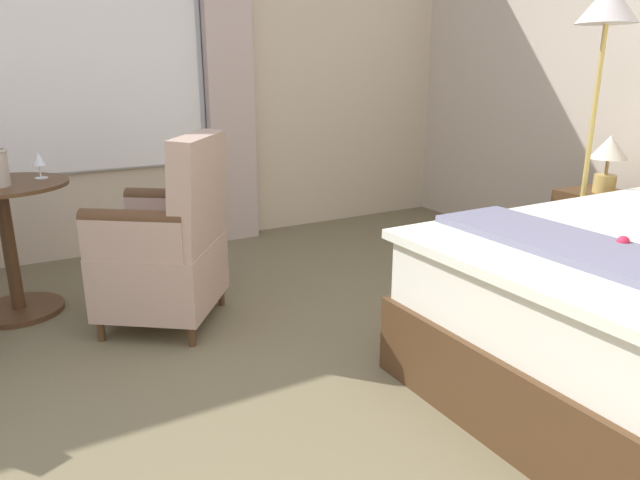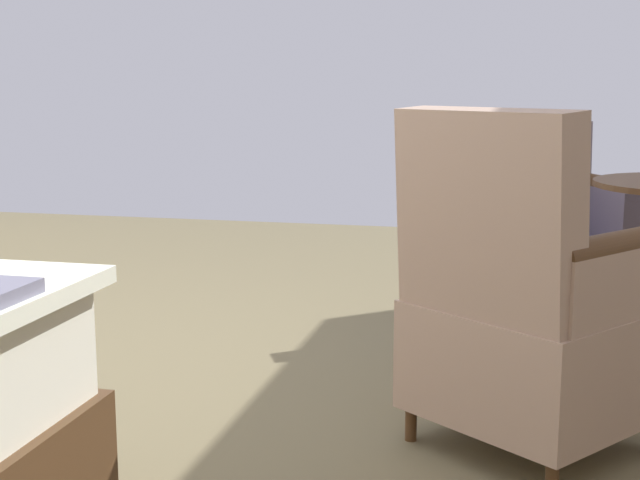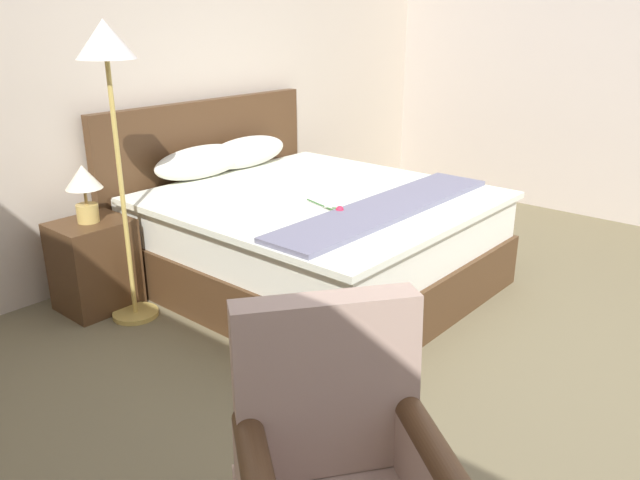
# 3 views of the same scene
# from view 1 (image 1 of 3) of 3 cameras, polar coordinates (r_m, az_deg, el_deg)

# --- Properties ---
(wall_window_side) EXTENTS (0.27, 6.31, 2.92)m
(wall_window_side) POSITION_cam_1_polar(r_m,az_deg,el_deg) (4.38, -23.89, 17.13)
(wall_window_side) COLOR beige
(wall_window_side) RESTS_ON ground
(nightstand) EXTENTS (0.47, 0.39, 0.57)m
(nightstand) POSITION_cam_1_polar(r_m,az_deg,el_deg) (4.05, 25.94, 0.30)
(nightstand) COLOR #4D331C
(nightstand) RESTS_ON ground
(bedside_lamp) EXTENTS (0.22, 0.22, 0.36)m
(bedside_lamp) POSITION_cam_1_polar(r_m,az_deg,el_deg) (3.95, 26.90, 7.57)
(bedside_lamp) COLOR tan
(bedside_lamp) RESTS_ON nightstand
(floor_lamp_brass) EXTENTS (0.32, 0.32, 1.76)m
(floor_lamp_brass) POSITION_cam_1_polar(r_m,az_deg,el_deg) (3.64, 26.50, 17.39)
(floor_lamp_brass) COLOR #CFB156
(floor_lamp_brass) RESTS_ON ground
(side_table_round) EXTENTS (0.68, 0.68, 0.74)m
(side_table_round) POSITION_cam_1_polar(r_m,az_deg,el_deg) (3.53, -28.71, -0.10)
(side_table_round) COLOR #4D331C
(side_table_round) RESTS_ON ground
(wine_glass_near_bucket) EXTENTS (0.07, 0.07, 0.14)m
(wine_glass_near_bucket) POSITION_cam_1_polar(r_m,az_deg,el_deg) (3.49, -26.32, 7.16)
(wine_glass_near_bucket) COLOR white
(wine_glass_near_bucket) RESTS_ON side_table_round
(armchair_by_window) EXTENTS (0.81, 0.81, 1.01)m
(armchair_by_window) POSITION_cam_1_polar(r_m,az_deg,el_deg) (3.07, -14.89, -0.85)
(armchair_by_window) COLOR #4D331C
(armchair_by_window) RESTS_ON ground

